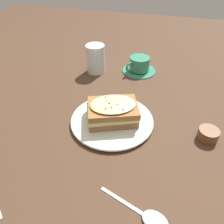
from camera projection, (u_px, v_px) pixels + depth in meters
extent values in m
plane|color=#473021|center=(120.00, 117.00, 0.71)|extent=(2.40, 2.40, 0.00)
cylinder|color=silver|center=(112.00, 120.00, 0.69)|extent=(0.25, 0.25, 0.01)
torus|color=silver|center=(112.00, 120.00, 0.69)|extent=(0.26, 0.26, 0.01)
cube|color=olive|center=(112.00, 117.00, 0.68)|extent=(0.18, 0.16, 0.02)
cube|color=#EFDB93|center=(112.00, 112.00, 0.67)|extent=(0.18, 0.15, 0.02)
cube|color=olive|center=(113.00, 108.00, 0.65)|extent=(0.18, 0.15, 0.02)
ellipsoid|color=beige|center=(113.00, 104.00, 0.64)|extent=(0.16, 0.14, 0.01)
cube|color=#2D6028|center=(123.00, 109.00, 0.62)|extent=(0.01, 0.01, 0.00)
cube|color=#2D6028|center=(107.00, 100.00, 0.65)|extent=(0.00, 0.00, 0.00)
cube|color=#2D6028|center=(112.00, 107.00, 0.62)|extent=(0.00, 0.01, 0.00)
cube|color=#2D6028|center=(105.00, 97.00, 0.66)|extent=(0.01, 0.00, 0.00)
cube|color=#2D6028|center=(109.00, 103.00, 0.64)|extent=(0.01, 0.01, 0.00)
cube|color=#2D6028|center=(106.00, 108.00, 0.62)|extent=(0.00, 0.01, 0.00)
cube|color=#2D6028|center=(119.00, 104.00, 0.63)|extent=(0.00, 0.00, 0.00)
cylinder|color=#338466|center=(139.00, 70.00, 0.95)|extent=(0.14, 0.14, 0.01)
cylinder|color=#338466|center=(139.00, 64.00, 0.93)|extent=(0.08, 0.08, 0.06)
cylinder|color=#381E0F|center=(140.00, 59.00, 0.91)|extent=(0.07, 0.07, 0.00)
torus|color=#338466|center=(130.00, 67.00, 0.90)|extent=(0.03, 0.04, 0.04)
cylinder|color=silver|center=(96.00, 59.00, 0.91)|extent=(0.08, 0.08, 0.12)
cube|color=silver|center=(122.00, 200.00, 0.49)|extent=(0.11, 0.04, 0.00)
ellipsoid|color=silver|center=(155.00, 221.00, 0.45)|extent=(0.07, 0.06, 0.01)
cylinder|color=brown|center=(208.00, 134.00, 0.63)|extent=(0.06, 0.06, 0.03)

